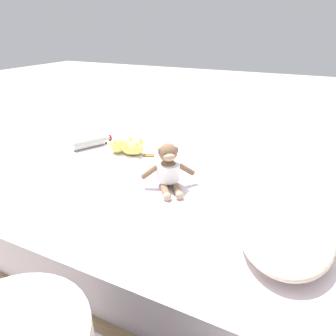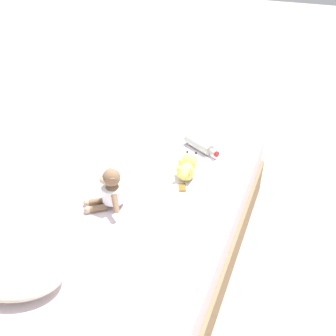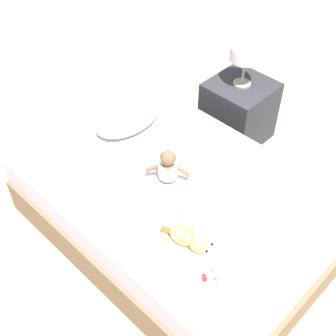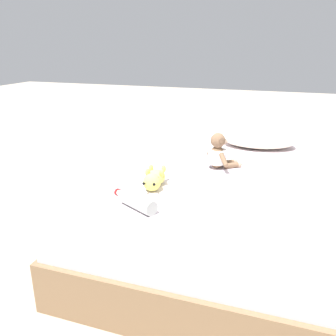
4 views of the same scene
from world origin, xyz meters
name	(u,v)px [view 2 (image 2 of 4)]	position (x,y,z in m)	size (l,w,h in m)	color
ground_plane	(123,255)	(0.00, 0.00, 0.00)	(16.00, 16.00, 0.00)	#B7A893
bed	(120,228)	(0.00, 0.00, 0.23)	(1.36, 1.98, 0.48)	#846647
pillow	(6,266)	(0.19, 0.67, 0.53)	(0.58, 0.39, 0.11)	beige
plush_monkey	(111,191)	(-0.01, 0.07, 0.57)	(0.25, 0.25, 0.24)	brown
plush_yellow_creature	(188,167)	(-0.29, -0.36, 0.52)	(0.13, 0.33, 0.10)	#EAE066
glass_bottle	(199,144)	(-0.27, -0.65, 0.51)	(0.28, 0.18, 0.07)	#B7BCB2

